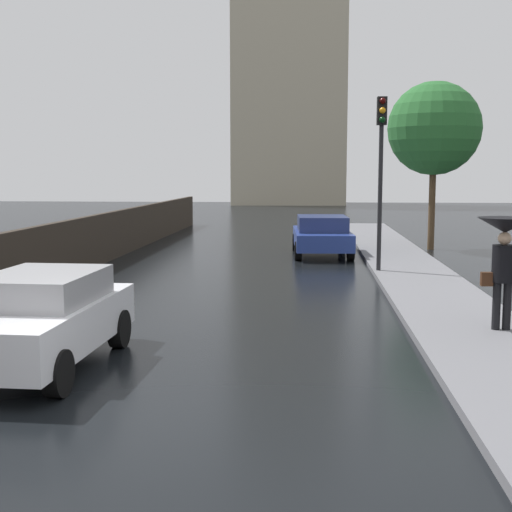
{
  "coord_description": "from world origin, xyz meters",
  "views": [
    {
      "loc": [
        2.25,
        -7.06,
        2.82
      ],
      "look_at": [
        1.29,
        4.99,
        1.35
      ],
      "focal_mm": 47.92,
      "sensor_mm": 36.0,
      "label": 1
    }
  ],
  "objects_px": {
    "car_white_near_kerb": "(41,318)",
    "traffic_light": "(381,152)",
    "car_blue_mid_road": "(322,235)",
    "street_tree_near": "(434,129)",
    "pedestrian_with_umbrella_near": "(504,244)"
  },
  "relations": [
    {
      "from": "car_white_near_kerb",
      "to": "car_blue_mid_road",
      "type": "bearing_deg",
      "value": -105.13
    },
    {
      "from": "car_white_near_kerb",
      "to": "car_blue_mid_road",
      "type": "distance_m",
      "value": 14.67
    },
    {
      "from": "car_white_near_kerb",
      "to": "pedestrian_with_umbrella_near",
      "type": "xyz_separation_m",
      "value": [
        7.18,
        2.39,
        0.9
      ]
    },
    {
      "from": "car_white_near_kerb",
      "to": "traffic_light",
      "type": "bearing_deg",
      "value": -119.44
    },
    {
      "from": "traffic_light",
      "to": "street_tree_near",
      "type": "distance_m",
      "value": 7.29
    },
    {
      "from": "car_blue_mid_road",
      "to": "car_white_near_kerb",
      "type": "bearing_deg",
      "value": -109.98
    },
    {
      "from": "car_blue_mid_road",
      "to": "traffic_light",
      "type": "height_order",
      "value": "traffic_light"
    },
    {
      "from": "street_tree_near",
      "to": "car_white_near_kerb",
      "type": "bearing_deg",
      "value": -117.21
    },
    {
      "from": "pedestrian_with_umbrella_near",
      "to": "traffic_light",
      "type": "relative_size",
      "value": 0.41
    },
    {
      "from": "car_white_near_kerb",
      "to": "street_tree_near",
      "type": "height_order",
      "value": "street_tree_near"
    },
    {
      "from": "car_blue_mid_road",
      "to": "street_tree_near",
      "type": "bearing_deg",
      "value": 25.71
    },
    {
      "from": "pedestrian_with_umbrella_near",
      "to": "traffic_light",
      "type": "bearing_deg",
      "value": -81.67
    },
    {
      "from": "car_blue_mid_road",
      "to": "pedestrian_with_umbrella_near",
      "type": "relative_size",
      "value": 2.29
    },
    {
      "from": "car_white_near_kerb",
      "to": "car_blue_mid_road",
      "type": "height_order",
      "value": "car_white_near_kerb"
    },
    {
      "from": "car_white_near_kerb",
      "to": "car_blue_mid_road",
      "type": "relative_size",
      "value": 0.87
    }
  ]
}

